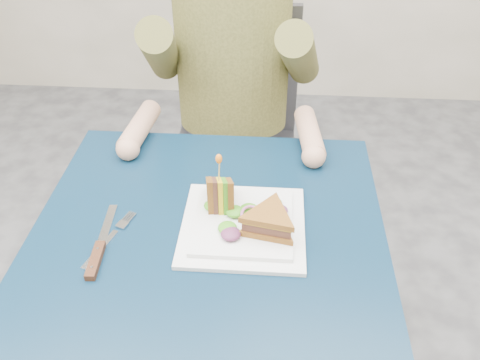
# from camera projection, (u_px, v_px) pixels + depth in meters

# --- Properties ---
(table) EXTENTS (0.75, 0.75, 0.73)m
(table) POSITION_uv_depth(u_px,v_px,m) (209.00, 257.00, 1.12)
(table) COLOR #081D30
(table) RESTS_ON ground
(chair) EXTENTS (0.42, 0.40, 0.93)m
(chair) POSITION_uv_depth(u_px,v_px,m) (236.00, 125.00, 1.78)
(chair) COLOR #47474C
(chair) RESTS_ON ground
(diner) EXTENTS (0.54, 0.59, 0.74)m
(diner) POSITION_uv_depth(u_px,v_px,m) (232.00, 33.00, 1.46)
(diner) COLOR brown
(diner) RESTS_ON chair
(plate) EXTENTS (0.26, 0.26, 0.02)m
(plate) POSITION_uv_depth(u_px,v_px,m) (243.00, 225.00, 1.08)
(plate) COLOR white
(plate) RESTS_ON table
(sandwich_flat) EXTENTS (0.15, 0.15, 0.05)m
(sandwich_flat) POSITION_uv_depth(u_px,v_px,m) (269.00, 221.00, 1.03)
(sandwich_flat) COLOR brown
(sandwich_flat) RESTS_ON plate
(sandwich_upright) EXTENTS (0.08, 0.12, 0.12)m
(sandwich_upright) POSITION_uv_depth(u_px,v_px,m) (220.00, 194.00, 1.09)
(sandwich_upright) COLOR brown
(sandwich_upright) RESTS_ON plate
(fork) EXTENTS (0.07, 0.17, 0.01)m
(fork) POSITION_uv_depth(u_px,v_px,m) (108.00, 240.00, 1.05)
(fork) COLOR silver
(fork) RESTS_ON table
(knife) EXTENTS (0.03, 0.22, 0.02)m
(knife) POSITION_uv_depth(u_px,v_px,m) (98.00, 253.00, 1.01)
(knife) COLOR silver
(knife) RESTS_ON table
(toothpick) EXTENTS (0.01, 0.01, 0.06)m
(toothpick) POSITION_uv_depth(u_px,v_px,m) (219.00, 170.00, 1.05)
(toothpick) COLOR tan
(toothpick) RESTS_ON sandwich_upright
(toothpick_frill) EXTENTS (0.01, 0.01, 0.02)m
(toothpick_frill) POSITION_uv_depth(u_px,v_px,m) (219.00, 159.00, 1.03)
(toothpick_frill) COLOR orange
(toothpick_frill) RESTS_ON sandwich_upright
(lettuce_spill) EXTENTS (0.15, 0.13, 0.02)m
(lettuce_spill) POSITION_uv_depth(u_px,v_px,m) (246.00, 214.00, 1.07)
(lettuce_spill) COLOR #337A14
(lettuce_spill) RESTS_ON plate
(onion_ring) EXTENTS (0.04, 0.04, 0.02)m
(onion_ring) POSITION_uv_depth(u_px,v_px,m) (250.00, 214.00, 1.06)
(onion_ring) COLOR #9E4C7A
(onion_ring) RESTS_ON plate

